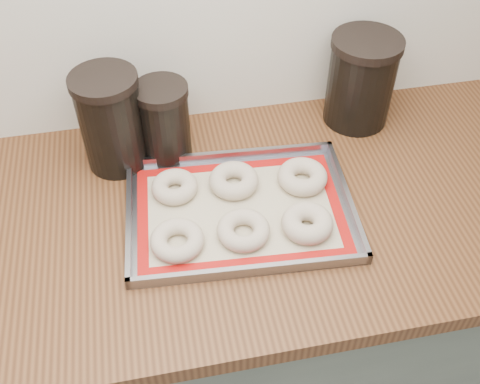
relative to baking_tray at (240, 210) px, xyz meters
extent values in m
cube|color=slate|center=(0.10, 0.02, -0.48)|extent=(3.00, 0.65, 0.86)
cube|color=brown|center=(0.10, 0.02, -0.03)|extent=(3.06, 0.68, 0.04)
cube|color=gray|center=(0.00, 0.00, 0.00)|extent=(0.48, 0.36, 0.00)
cube|color=gray|center=(0.01, 0.16, 0.01)|extent=(0.46, 0.04, 0.02)
cube|color=gray|center=(-0.01, -0.16, 0.01)|extent=(0.46, 0.04, 0.02)
cube|color=gray|center=(-0.22, 0.02, 0.01)|extent=(0.03, 0.33, 0.02)
cube|color=gray|center=(0.22, -0.02, 0.01)|extent=(0.03, 0.33, 0.02)
cube|color=#C6B793|center=(0.00, 0.00, 0.00)|extent=(0.44, 0.32, 0.00)
cube|color=#B10E0B|center=(0.01, 0.13, 0.00)|extent=(0.42, 0.05, 0.00)
cube|color=#B10E0B|center=(-0.01, -0.13, 0.00)|extent=(0.42, 0.05, 0.00)
cube|color=#B10E0B|center=(-0.20, 0.01, 0.00)|extent=(0.04, 0.25, 0.00)
cube|color=#B10E0B|center=(0.20, -0.01, 0.00)|extent=(0.04, 0.25, 0.00)
torus|color=beige|center=(-0.14, -0.07, 0.01)|extent=(0.12, 0.12, 0.03)
torus|color=beige|center=(-0.01, -0.07, 0.01)|extent=(0.13, 0.13, 0.03)
torus|color=beige|center=(0.12, -0.08, 0.02)|extent=(0.13, 0.13, 0.04)
torus|color=beige|center=(-0.12, 0.08, 0.02)|extent=(0.12, 0.12, 0.03)
torus|color=beige|center=(0.00, 0.07, 0.02)|extent=(0.12, 0.12, 0.04)
torus|color=beige|center=(0.15, 0.05, 0.02)|extent=(0.11, 0.11, 0.04)
cylinder|color=black|center=(-0.24, 0.21, 0.10)|extent=(0.13, 0.13, 0.21)
cylinder|color=black|center=(-0.24, 0.21, 0.21)|extent=(0.14, 0.14, 0.02)
cylinder|color=black|center=(-0.13, 0.21, 0.07)|extent=(0.11, 0.11, 0.16)
cylinder|color=black|center=(-0.13, 0.21, 0.16)|extent=(0.12, 0.12, 0.02)
cylinder|color=black|center=(0.34, 0.25, 0.09)|extent=(0.15, 0.15, 0.20)
cylinder|color=black|center=(0.34, 0.25, 0.20)|extent=(0.16, 0.16, 0.02)
camera|label=1|loc=(-0.15, -0.76, 0.85)|focal=42.00mm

